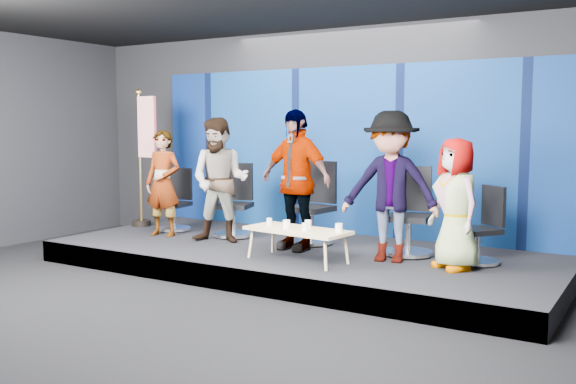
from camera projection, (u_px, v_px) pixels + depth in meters
name	position (u px, v px, depth m)	size (l,w,h in m)	color
ground	(181.00, 314.00, 6.81)	(10.00, 10.00, 0.00)	black
room_walls	(177.00, 83.00, 6.56)	(10.02, 8.02, 3.51)	black
riser	(299.00, 258.00, 8.93)	(7.00, 3.00, 0.30)	black
backdrop	(346.00, 151.00, 10.01)	(7.00, 0.08, 2.60)	#06174D
chair_a	(175.00, 210.00, 10.34)	(0.64, 0.64, 1.00)	silver
panelist_a	(163.00, 183.00, 9.80)	(0.59, 0.39, 1.62)	black
chair_b	(235.00, 213.00, 9.79)	(0.79, 0.79, 1.12)	silver
panelist_b	(220.00, 180.00, 9.26)	(0.88, 0.68, 1.81)	black
chair_c	(314.00, 217.00, 9.22)	(0.74, 0.74, 1.18)	silver
panelist_c	(295.00, 180.00, 8.72)	(1.12, 0.47, 1.92)	black
chair_d	(410.00, 226.00, 8.41)	(0.75, 0.75, 1.16)	silver
panelist_d	(390.00, 187.00, 7.96)	(1.21, 0.70, 1.88)	black
chair_e	(481.00, 238.00, 7.88)	(0.76, 0.76, 0.96)	silver
panelist_e	(456.00, 204.00, 7.54)	(0.76, 0.49, 1.56)	black
coffee_table	(297.00, 231.00, 8.02)	(1.40, 0.73, 0.41)	#A2835E
mug_a	(269.00, 221.00, 8.35)	(0.07, 0.07, 0.08)	white
mug_b	(286.00, 224.00, 8.04)	(0.09, 0.09, 0.11)	white
mug_c	(308.00, 224.00, 8.09)	(0.08, 0.08, 0.10)	white
mug_d	(305.00, 227.00, 7.84)	(0.08, 0.08, 0.10)	white
mug_e	(339.00, 228.00, 7.75)	(0.09, 0.09, 0.11)	white
flag_stand	(145.00, 154.00, 10.63)	(0.52, 0.30, 2.29)	black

